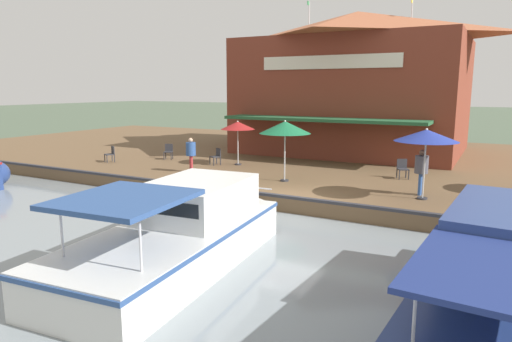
{
  "coord_description": "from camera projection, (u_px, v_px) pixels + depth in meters",
  "views": [
    {
      "loc": [
        14.49,
        6.67,
        4.51
      ],
      "look_at": [
        -1.0,
        -1.72,
        1.3
      ],
      "focal_mm": 32.0,
      "sensor_mm": 36.0,
      "label": 1
    }
  ],
  "objects": [
    {
      "name": "cafe_chair_facing_river",
      "position": [
        216.0,
        156.0,
        23.53
      ],
      "size": [
        0.59,
        0.59,
        0.85
      ],
      "color": "#2D2D33",
      "rests_on": "quay_deck"
    },
    {
      "name": "motorboat_nearest_quay",
      "position": [
        190.0,
        229.0,
        12.04
      ],
      "size": [
        8.67,
        3.49,
        2.21
      ],
      "color": "silver",
      "rests_on": "river_water"
    },
    {
      "name": "waterfront_restaurant",
      "position": [
        355.0,
        82.0,
        28.41
      ],
      "size": [
        11.99,
        13.33,
        9.36
      ],
      "color": "brown",
      "rests_on": "quay_deck"
    },
    {
      "name": "patio_umbrella_mid_patio_left",
      "position": [
        426.0,
        136.0,
        15.88
      ],
      "size": [
        2.19,
        2.19,
        2.53
      ],
      "color": "#B7B7B7",
      "rests_on": "quay_deck"
    },
    {
      "name": "quay_edge_fender",
      "position": [
        286.0,
        197.0,
        16.44
      ],
      "size": [
        0.2,
        50.4,
        0.1
      ],
      "primitive_type": "cube",
      "color": "#2D2D33",
      "rests_on": "quay_deck"
    },
    {
      "name": "cafe_chair_mid_patio",
      "position": [
        111.0,
        153.0,
        24.35
      ],
      "size": [
        0.59,
        0.59,
        0.85
      ],
      "color": "#2D2D33",
      "rests_on": "quay_deck"
    },
    {
      "name": "quay_deck",
      "position": [
        366.0,
        163.0,
        25.93
      ],
      "size": [
        22.0,
        56.0,
        0.6
      ],
      "primitive_type": "cube",
      "color": "brown",
      "rests_on": "ground"
    },
    {
      "name": "cafe_chair_back_row_seat",
      "position": [
        403.0,
        168.0,
        19.94
      ],
      "size": [
        0.59,
        0.59,
        0.85
      ],
      "color": "#2D2D33",
      "rests_on": "quay_deck"
    },
    {
      "name": "patio_umbrella_back_row",
      "position": [
        238.0,
        126.0,
        23.21
      ],
      "size": [
        1.74,
        1.74,
        2.27
      ],
      "color": "#B7B7B7",
      "rests_on": "quay_deck"
    },
    {
      "name": "motorboat_fourth_along",
      "position": [
        511.0,
        277.0,
        8.94
      ],
      "size": [
        9.07,
        3.45,
        2.11
      ],
      "color": "navy",
      "rests_on": "river_water"
    },
    {
      "name": "cafe_chair_far_corner_seat",
      "position": [
        168.0,
        151.0,
        25.33
      ],
      "size": [
        0.59,
        0.59,
        0.85
      ],
      "color": "#2D2D33",
      "rests_on": "quay_deck"
    },
    {
      "name": "person_mid_patio",
      "position": [
        191.0,
        151.0,
        21.37
      ],
      "size": [
        0.46,
        0.46,
        1.62
      ],
      "color": "#B23338",
      "rests_on": "quay_deck"
    },
    {
      "name": "tree_behind_restaurant",
      "position": [
        262.0,
        84.0,
        33.69
      ],
      "size": [
        3.86,
        3.67,
        6.19
      ],
      "color": "brown",
      "rests_on": "quay_deck"
    },
    {
      "name": "patio_umbrella_by_entrance",
      "position": [
        285.0,
        127.0,
        19.03
      ],
      "size": [
        2.17,
        2.17,
        2.59
      ],
      "color": "#B7B7B7",
      "rests_on": "quay_deck"
    },
    {
      "name": "person_at_quay_edge",
      "position": [
        421.0,
        167.0,
        16.73
      ],
      "size": [
        0.48,
        0.48,
        1.7
      ],
      "color": "#2D5193",
      "rests_on": "quay_deck"
    },
    {
      "name": "tree_upstream_bank",
      "position": [
        360.0,
        70.0,
        30.97
      ],
      "size": [
        4.74,
        4.52,
        7.54
      ],
      "color": "brown",
      "rests_on": "quay_deck"
    },
    {
      "name": "ground_plane",
      "position": [
        285.0,
        215.0,
        16.47
      ],
      "size": [
        220.0,
        220.0,
        0.0
      ],
      "primitive_type": "plane",
      "color": "#4C5B47"
    }
  ]
}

